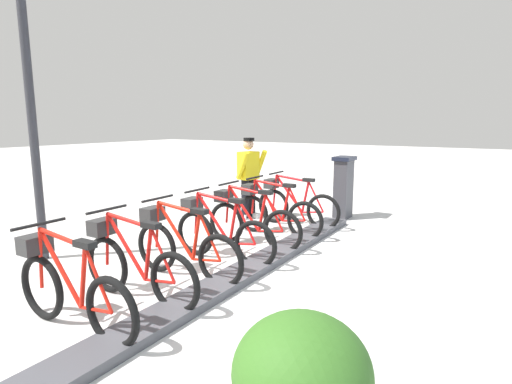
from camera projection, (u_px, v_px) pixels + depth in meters
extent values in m
plane|color=beige|center=(249.00, 273.00, 5.39)|extent=(60.00, 60.00, 0.00)
cube|color=#47474C|center=(249.00, 269.00, 5.38)|extent=(0.44, 6.30, 0.10)
cube|color=#38383D|center=(343.00, 189.00, 8.37)|extent=(0.28, 0.44, 1.20)
cube|color=#194C8C|center=(337.00, 172.00, 8.39)|extent=(0.03, 0.30, 0.40)
cube|color=black|center=(345.00, 158.00, 8.26)|extent=(0.36, 0.52, 0.08)
torus|color=black|center=(323.00, 212.00, 7.48)|extent=(0.67, 0.08, 0.67)
torus|color=black|center=(273.00, 206.00, 8.02)|extent=(0.67, 0.08, 0.67)
cylinder|color=red|center=(289.00, 194.00, 7.80)|extent=(0.60, 0.05, 0.70)
cylinder|color=red|center=(305.00, 197.00, 7.63)|extent=(0.16, 0.05, 0.61)
cylinder|color=red|center=(292.00, 178.00, 7.71)|extent=(0.69, 0.05, 0.11)
cylinder|color=red|center=(313.00, 212.00, 7.59)|extent=(0.43, 0.04, 0.09)
cylinder|color=red|center=(316.00, 197.00, 7.51)|extent=(0.33, 0.04, 0.56)
cylinder|color=red|center=(275.00, 191.00, 7.95)|extent=(0.10, 0.04, 0.62)
cube|color=black|center=(309.00, 180.00, 7.54)|extent=(0.22, 0.10, 0.06)
cylinder|color=black|center=(276.00, 173.00, 7.88)|extent=(0.04, 0.54, 0.03)
cube|color=#2D2D2D|center=(271.00, 184.00, 7.97)|extent=(0.20, 0.28, 0.18)
torus|color=black|center=(305.00, 221.00, 6.82)|extent=(0.67, 0.08, 0.67)
torus|color=black|center=(252.00, 213.00, 7.36)|extent=(0.67, 0.08, 0.67)
cylinder|color=red|center=(269.00, 200.00, 7.14)|extent=(0.60, 0.05, 0.70)
cylinder|color=red|center=(286.00, 204.00, 6.97)|extent=(0.16, 0.05, 0.61)
cylinder|color=red|center=(272.00, 184.00, 7.06)|extent=(0.69, 0.05, 0.11)
cylinder|color=red|center=(294.00, 221.00, 6.94)|extent=(0.43, 0.04, 0.09)
cylinder|color=red|center=(297.00, 204.00, 6.86)|extent=(0.33, 0.04, 0.56)
cylinder|color=red|center=(253.00, 197.00, 7.29)|extent=(0.10, 0.04, 0.62)
cube|color=black|center=(289.00, 186.00, 6.88)|extent=(0.22, 0.10, 0.06)
cylinder|color=black|center=(255.00, 177.00, 7.22)|extent=(0.04, 0.54, 0.03)
cube|color=#2D2D2D|center=(250.00, 189.00, 7.31)|extent=(0.20, 0.28, 0.18)
torus|color=black|center=(283.00, 231.00, 6.17)|extent=(0.67, 0.08, 0.67)
torus|color=black|center=(226.00, 222.00, 6.71)|extent=(0.67, 0.08, 0.67)
cylinder|color=red|center=(244.00, 208.00, 6.48)|extent=(0.60, 0.05, 0.70)
cylinder|color=red|center=(262.00, 213.00, 6.31)|extent=(0.16, 0.05, 0.61)
cylinder|color=red|center=(247.00, 190.00, 6.40)|extent=(0.69, 0.05, 0.11)
cylinder|color=red|center=(271.00, 231.00, 6.28)|extent=(0.43, 0.04, 0.09)
cylinder|color=red|center=(274.00, 213.00, 6.20)|extent=(0.33, 0.04, 0.56)
cylinder|color=red|center=(228.00, 204.00, 6.64)|extent=(0.10, 0.04, 0.62)
cube|color=black|center=(266.00, 192.00, 6.23)|extent=(0.22, 0.10, 0.06)
cylinder|color=black|center=(229.00, 183.00, 6.56)|extent=(0.04, 0.54, 0.03)
cube|color=#2D2D2D|center=(224.00, 196.00, 6.66)|extent=(0.20, 0.28, 0.18)
torus|color=black|center=(255.00, 244.00, 5.51)|extent=(0.67, 0.08, 0.67)
torus|color=black|center=(195.00, 233.00, 6.05)|extent=(0.67, 0.08, 0.67)
cylinder|color=red|center=(213.00, 218.00, 5.83)|extent=(0.60, 0.05, 0.70)
cylinder|color=red|center=(233.00, 223.00, 5.66)|extent=(0.16, 0.05, 0.61)
cylinder|color=red|center=(216.00, 198.00, 5.74)|extent=(0.69, 0.05, 0.11)
cylinder|color=red|center=(242.00, 244.00, 5.62)|extent=(0.43, 0.04, 0.09)
cylinder|color=red|center=(246.00, 223.00, 5.54)|extent=(0.33, 0.04, 0.56)
cylinder|color=red|center=(196.00, 214.00, 5.98)|extent=(0.10, 0.04, 0.62)
cube|color=black|center=(236.00, 201.00, 5.57)|extent=(0.22, 0.10, 0.06)
cylinder|color=black|center=(197.00, 190.00, 5.90)|extent=(0.04, 0.54, 0.03)
cube|color=#2D2D2D|center=(192.00, 204.00, 6.00)|extent=(0.20, 0.28, 0.18)
torus|color=black|center=(220.00, 261.00, 4.85)|extent=(0.67, 0.08, 0.67)
torus|color=black|center=(157.00, 247.00, 5.39)|extent=(0.67, 0.08, 0.67)
cylinder|color=red|center=(175.00, 230.00, 5.17)|extent=(0.60, 0.05, 0.70)
cylinder|color=red|center=(196.00, 237.00, 5.00)|extent=(0.16, 0.05, 0.61)
cylinder|color=red|center=(178.00, 208.00, 5.09)|extent=(0.69, 0.05, 0.11)
cylinder|color=red|center=(206.00, 260.00, 4.97)|extent=(0.43, 0.04, 0.09)
cylinder|color=red|center=(210.00, 237.00, 4.88)|extent=(0.33, 0.04, 0.56)
cylinder|color=red|center=(157.00, 225.00, 5.32)|extent=(0.10, 0.04, 0.62)
cube|color=black|center=(199.00, 211.00, 4.91)|extent=(0.22, 0.10, 0.06)
cylinder|color=black|center=(158.00, 198.00, 5.25)|extent=(0.04, 0.54, 0.03)
cube|color=#2D2D2D|center=(152.00, 214.00, 5.34)|extent=(0.20, 0.28, 0.18)
torus|color=black|center=(175.00, 283.00, 4.20)|extent=(0.67, 0.08, 0.67)
torus|color=black|center=(107.00, 264.00, 4.74)|extent=(0.67, 0.08, 0.67)
cylinder|color=red|center=(126.00, 246.00, 4.51)|extent=(0.60, 0.05, 0.70)
cylinder|color=red|center=(148.00, 254.00, 4.34)|extent=(0.16, 0.05, 0.61)
cylinder|color=red|center=(128.00, 221.00, 4.43)|extent=(0.69, 0.05, 0.11)
cylinder|color=red|center=(160.00, 281.00, 4.31)|extent=(0.43, 0.04, 0.09)
cylinder|color=red|center=(163.00, 255.00, 4.23)|extent=(0.33, 0.04, 0.56)
cylinder|color=red|center=(107.00, 239.00, 4.67)|extent=(0.10, 0.04, 0.62)
cube|color=black|center=(151.00, 225.00, 4.25)|extent=(0.22, 0.10, 0.06)
cylinder|color=black|center=(107.00, 209.00, 4.59)|extent=(0.04, 0.54, 0.03)
cube|color=#2D2D2D|center=(102.00, 227.00, 4.69)|extent=(0.20, 0.28, 0.18)
torus|color=black|center=(112.00, 313.00, 3.54)|extent=(0.67, 0.08, 0.67)
torus|color=black|center=(42.00, 288.00, 4.08)|extent=(0.67, 0.08, 0.67)
cylinder|color=red|center=(60.00, 267.00, 3.85)|extent=(0.60, 0.05, 0.70)
cylinder|color=red|center=(83.00, 278.00, 3.69)|extent=(0.16, 0.05, 0.61)
cylinder|color=red|center=(61.00, 238.00, 3.77)|extent=(0.69, 0.05, 0.11)
cylinder|color=red|center=(96.00, 310.00, 3.65)|extent=(0.43, 0.04, 0.09)
cylinder|color=red|center=(98.00, 280.00, 3.57)|extent=(0.33, 0.04, 0.56)
cylinder|color=red|center=(41.00, 259.00, 4.01)|extent=(0.10, 0.04, 0.62)
cube|color=black|center=(85.00, 244.00, 3.60)|extent=(0.22, 0.10, 0.06)
cylinder|color=black|center=(39.00, 224.00, 3.93)|extent=(0.04, 0.54, 0.03)
cube|color=#2D2D2D|center=(35.00, 244.00, 4.03)|extent=(0.20, 0.28, 0.18)
cube|color=white|center=(254.00, 215.00, 8.48)|extent=(0.28, 0.16, 0.10)
cube|color=white|center=(243.00, 216.00, 8.40)|extent=(0.28, 0.16, 0.10)
cylinder|color=black|center=(252.00, 197.00, 8.45)|extent=(0.15, 0.15, 0.82)
cylinder|color=black|center=(245.00, 198.00, 8.30)|extent=(0.15, 0.15, 0.82)
cube|color=yellow|center=(248.00, 165.00, 8.26)|extent=(0.34, 0.44, 0.56)
cylinder|color=yellow|center=(261.00, 163.00, 8.37)|extent=(0.35, 0.17, 0.57)
cylinder|color=yellow|center=(243.00, 165.00, 8.00)|extent=(0.35, 0.17, 0.57)
sphere|color=tan|center=(248.00, 144.00, 8.19)|extent=(0.22, 0.22, 0.22)
cylinder|color=black|center=(249.00, 139.00, 8.15)|extent=(0.22, 0.22, 0.06)
cylinder|color=#2D2D33|center=(31.00, 114.00, 5.60)|extent=(0.12, 0.12, 4.16)
ellipsoid|color=#336420|center=(302.00, 373.00, 2.18)|extent=(0.76, 0.76, 0.64)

